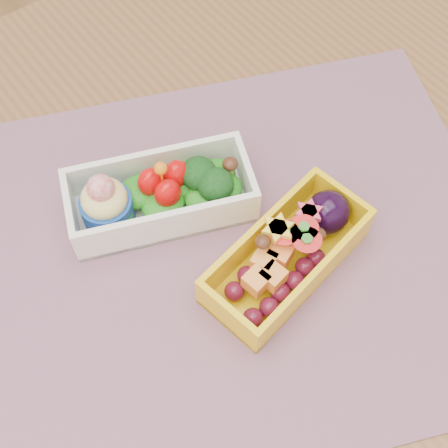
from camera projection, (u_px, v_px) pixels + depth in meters
ground at (228, 401)px, 1.27m from camera, size 3.00×3.00×0.00m
table at (231, 259)px, 0.71m from camera, size 1.20×0.80×0.75m
placemat at (221, 251)px, 0.60m from camera, size 0.67×0.61×0.00m
bento_white at (160, 195)px, 0.60m from camera, size 0.20×0.14×0.07m
bento_yellow at (290, 253)px, 0.57m from camera, size 0.18×0.10×0.06m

